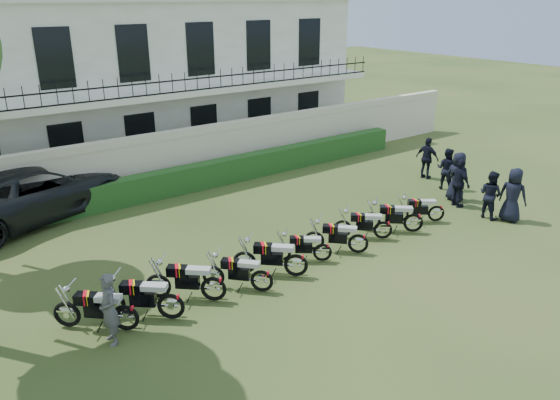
{
  "coord_description": "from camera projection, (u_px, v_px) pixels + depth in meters",
  "views": [
    {
      "loc": [
        -10.06,
        -11.26,
        7.27
      ],
      "look_at": [
        -0.79,
        1.22,
        1.4
      ],
      "focal_mm": 35.0,
      "sensor_mm": 36.0,
      "label": 1
    }
  ],
  "objects": [
    {
      "name": "motorcycle_1",
      "position": [
        171.0,
        300.0,
        12.84
      ],
      "size": [
        1.65,
        1.46,
        1.15
      ],
      "rotation": [
        0.0,
        0.0,
        0.85
      ],
      "color": "black",
      "rests_on": "ground"
    },
    {
      "name": "officer_3",
      "position": [
        457.0,
        177.0,
        20.27
      ],
      "size": [
        0.72,
        0.99,
        1.86
      ],
      "primitive_type": "imported",
      "rotation": [
        0.0,
        0.0,
        1.72
      ],
      "color": "black",
      "rests_on": "ground"
    },
    {
      "name": "motorcycle_3",
      "position": [
        262.0,
        276.0,
        14.05
      ],
      "size": [
        1.36,
        1.48,
        1.04
      ],
      "rotation": [
        0.0,
        0.0,
        0.74
      ],
      "color": "black",
      "rests_on": "ground"
    },
    {
      "name": "motorcycle_5",
      "position": [
        323.0,
        248.0,
        15.7
      ],
      "size": [
        1.4,
        1.13,
        0.94
      ],
      "rotation": [
        0.0,
        0.0,
        0.9
      ],
      "color": "black",
      "rests_on": "ground"
    },
    {
      "name": "ground",
      "position": [
        325.0,
        249.0,
        16.64
      ],
      "size": [
        100.0,
        100.0,
        0.0
      ],
      "primitive_type": "plane",
      "color": "#2B451B",
      "rests_on": "ground"
    },
    {
      "name": "suv",
      "position": [
        33.0,
        192.0,
        18.71
      ],
      "size": [
        7.39,
        5.1,
        1.88
      ],
      "primitive_type": "imported",
      "rotation": [
        0.0,
        0.0,
        1.89
      ],
      "color": "black",
      "rests_on": "ground"
    },
    {
      "name": "motorcycle_7",
      "position": [
        383.0,
        226.0,
        17.13
      ],
      "size": [
        1.46,
        1.29,
        1.01
      ],
      "rotation": [
        0.0,
        0.0,
        0.85
      ],
      "color": "black",
      "rests_on": "ground"
    },
    {
      "name": "officer_1",
      "position": [
        490.0,
        195.0,
        18.7
      ],
      "size": [
        0.66,
        0.83,
        1.69
      ],
      "primitive_type": "imported",
      "rotation": [
        0.0,
        0.0,
        1.55
      ],
      "color": "black",
      "rests_on": "ground"
    },
    {
      "name": "motorcycle_2",
      "position": [
        213.0,
        283.0,
        13.61
      ],
      "size": [
        1.61,
        1.48,
        1.14
      ],
      "rotation": [
        0.0,
        0.0,
        0.83
      ],
      "color": "black",
      "rests_on": "ground"
    },
    {
      "name": "motorcycle_4",
      "position": [
        296.0,
        260.0,
        14.81
      ],
      "size": [
        1.57,
        1.51,
        1.14
      ],
      "rotation": [
        0.0,
        0.0,
        0.81
      ],
      "color": "black",
      "rests_on": "ground"
    },
    {
      "name": "motorcycle_8",
      "position": [
        414.0,
        218.0,
        17.6
      ],
      "size": [
        1.55,
        1.4,
        1.09
      ],
      "rotation": [
        0.0,
        0.0,
        0.84
      ],
      "color": "black",
      "rests_on": "ground"
    },
    {
      "name": "officer_5",
      "position": [
        427.0,
        158.0,
        22.73
      ],
      "size": [
        0.6,
        1.09,
        1.75
      ],
      "primitive_type": "imported",
      "rotation": [
        0.0,
        0.0,
        1.75
      ],
      "color": "black",
      "rests_on": "ground"
    },
    {
      "name": "motorcycle_9",
      "position": [
        437.0,
        210.0,
        18.46
      ],
      "size": [
        1.52,
        1.09,
        0.98
      ],
      "rotation": [
        0.0,
        0.0,
        0.96
      ],
      "color": "black",
      "rests_on": "ground"
    },
    {
      "name": "officer_0",
      "position": [
        513.0,
        195.0,
        18.39
      ],
      "size": [
        0.81,
        1.04,
        1.88
      ],
      "primitive_type": "imported",
      "rotation": [
        0.0,
        0.0,
        1.82
      ],
      "color": "black",
      "rests_on": "ground"
    },
    {
      "name": "officer_2",
      "position": [
        459.0,
        183.0,
        19.68
      ],
      "size": [
        0.68,
        1.12,
        1.78
      ],
      "primitive_type": "imported",
      "rotation": [
        0.0,
        0.0,
        1.33
      ],
      "color": "black",
      "rests_on": "ground"
    },
    {
      "name": "officer_4",
      "position": [
        447.0,
        169.0,
        21.51
      ],
      "size": [
        0.83,
        0.96,
        1.67
      ],
      "primitive_type": "imported",
      "rotation": [
        0.0,
        0.0,
        1.86
      ],
      "color": "black",
      "rests_on": "ground"
    },
    {
      "name": "building",
      "position": [
        133.0,
        75.0,
        25.81
      ],
      "size": [
        20.4,
        9.6,
        7.4
      ],
      "color": "white",
      "rests_on": "ground"
    },
    {
      "name": "hedge",
      "position": [
        228.0,
        170.0,
        22.43
      ],
      "size": [
        18.0,
        0.6,
        1.0
      ],
      "primitive_type": "cube",
      "color": "#174219",
      "rests_on": "ground"
    },
    {
      "name": "inspector",
      "position": [
        109.0,
        309.0,
        11.88
      ],
      "size": [
        0.42,
        0.63,
        1.68
      ],
      "primitive_type": "imported",
      "rotation": [
        0.0,
        0.0,
        -1.6
      ],
      "color": "#55555A",
      "rests_on": "ground"
    },
    {
      "name": "motorcycle_6",
      "position": [
        358.0,
        239.0,
        16.16
      ],
      "size": [
        1.4,
        1.45,
        1.05
      ],
      "rotation": [
        0.0,
        0.0,
        0.77
      ],
      "color": "black",
      "rests_on": "ground"
    },
    {
      "name": "motorcycle_0",
      "position": [
        125.0,
        312.0,
        12.4
      ],
      "size": [
        1.58,
        1.45,
        1.12
      ],
      "rotation": [
        0.0,
        0.0,
        0.83
      ],
      "color": "black",
      "rests_on": "ground"
    },
    {
      "name": "perimeter_wall",
      "position": [
        197.0,
        154.0,
        22.24
      ],
      "size": [
        30.0,
        0.35,
        2.3
      ],
      "color": "beige",
      "rests_on": "ground"
    }
  ]
}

